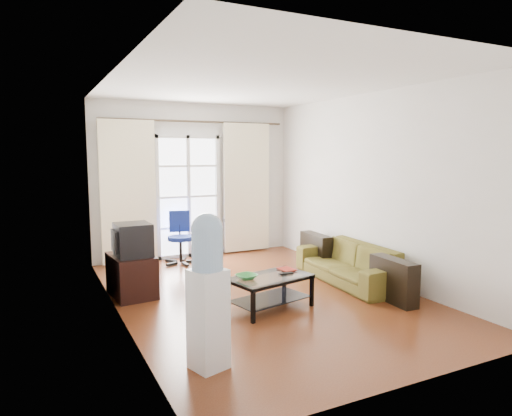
{
  "coord_description": "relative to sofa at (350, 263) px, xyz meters",
  "views": [
    {
      "loc": [
        -2.64,
        -5.13,
        1.84
      ],
      "look_at": [
        0.09,
        0.35,
        1.1
      ],
      "focal_mm": 32.0,
      "sensor_mm": 36.0,
      "label": 1
    }
  ],
  "objects": [
    {
      "name": "task_chair",
      "position": [
        -1.83,
        2.16,
        -0.02
      ],
      "size": [
        0.71,
        0.71,
        0.87
      ],
      "rotation": [
        0.0,
        0.0,
        -0.23
      ],
      "color": "black",
      "rests_on": "floor"
    },
    {
      "name": "bowl",
      "position": [
        -1.86,
        -0.48,
        0.15
      ],
      "size": [
        0.34,
        0.34,
        0.06
      ],
      "primitive_type": "imported",
      "rotation": [
        0.0,
        0.0,
        0.23
      ],
      "color": "#349156",
      "rests_on": "coffee_table"
    },
    {
      "name": "crt_tv",
      "position": [
        -2.92,
        0.67,
        0.47
      ],
      "size": [
        0.48,
        0.47,
        0.42
      ],
      "rotation": [
        0.0,
        0.0,
        0.03
      ],
      "color": "black",
      "rests_on": "tv_stand"
    },
    {
      "name": "wall_left",
      "position": [
        -3.2,
        0.02,
        1.08
      ],
      "size": [
        0.02,
        5.2,
        2.7
      ],
      "primitive_type": "cube",
      "color": "white",
      "rests_on": "floor"
    },
    {
      "name": "sofa",
      "position": [
        0.0,
        0.0,
        0.0
      ],
      "size": [
        1.96,
        0.97,
        0.55
      ],
      "primitive_type": "imported",
      "rotation": [
        0.0,
        0.0,
        -1.63
      ],
      "color": "brown",
      "rests_on": "floor"
    },
    {
      "name": "french_door",
      "position": [
        -1.55,
        2.57,
        0.8
      ],
      "size": [
        1.16,
        0.06,
        2.15
      ],
      "color": "white",
      "rests_on": "wall_back"
    },
    {
      "name": "radiator",
      "position": [
        -0.6,
        2.52,
        0.06
      ],
      "size": [
        0.64,
        0.12,
        0.64
      ],
      "primitive_type": "cube",
      "color": "gray",
      "rests_on": "floor"
    },
    {
      "name": "wall_back",
      "position": [
        -1.4,
        2.62,
        1.08
      ],
      "size": [
        3.6,
        0.02,
        2.7
      ],
      "primitive_type": "cube",
      "color": "white",
      "rests_on": "floor"
    },
    {
      "name": "wall_right",
      "position": [
        0.4,
        0.02,
        1.08
      ],
      "size": [
        0.02,
        5.2,
        2.7
      ],
      "primitive_type": "cube",
      "color": "white",
      "rests_on": "floor"
    },
    {
      "name": "coffee_table",
      "position": [
        -1.55,
        -0.49,
        -0.02
      ],
      "size": [
        1.06,
        0.75,
        0.39
      ],
      "rotation": [
        0.0,
        0.0,
        0.22
      ],
      "color": "silver",
      "rests_on": "floor"
    },
    {
      "name": "tv_stand",
      "position": [
        -2.92,
        0.74,
        -0.01
      ],
      "size": [
        0.55,
        0.77,
        0.54
      ],
      "primitive_type": "cube",
      "rotation": [
        0.0,
        0.0,
        0.09
      ],
      "color": "black",
      "rests_on": "floor"
    },
    {
      "name": "curtain_right",
      "position": [
        -0.45,
        2.5,
        0.93
      ],
      "size": [
        0.9,
        0.07,
        2.35
      ],
      "primitive_type": "cube",
      "color": "#FFF6CD",
      "rests_on": "curtain_rod"
    },
    {
      "name": "curtain_rod",
      "position": [
        -1.4,
        2.52,
        2.11
      ],
      "size": [
        3.3,
        0.04,
        0.04
      ],
      "primitive_type": "cylinder",
      "rotation": [
        0.0,
        1.57,
        0.0
      ],
      "color": "#4C3F2D",
      "rests_on": "wall_back"
    },
    {
      "name": "curtain_left",
      "position": [
        -2.6,
        2.5,
        0.93
      ],
      "size": [
        0.9,
        0.07,
        2.35
      ],
      "primitive_type": "cube",
      "color": "#FFF6CD",
      "rests_on": "curtain_rod"
    },
    {
      "name": "wall_front",
      "position": [
        -1.4,
        -2.58,
        1.08
      ],
      "size": [
        3.6,
        0.02,
        2.7
      ],
      "primitive_type": "cube",
      "color": "white",
      "rests_on": "floor"
    },
    {
      "name": "remote",
      "position": [
        -1.34,
        -0.5,
        0.13
      ],
      "size": [
        0.18,
        0.05,
        0.02
      ],
      "primitive_type": "cube",
      "rotation": [
        0.0,
        0.0,
        -0.03
      ],
      "color": "black",
      "rests_on": "coffee_table"
    },
    {
      "name": "floor",
      "position": [
        -1.4,
        0.02,
        -0.27
      ],
      "size": [
        5.2,
        5.2,
        0.0
      ],
      "primitive_type": "plane",
      "color": "brown",
      "rests_on": "ground"
    },
    {
      "name": "water_cooler",
      "position": [
        -2.74,
        -1.58,
        0.43
      ],
      "size": [
        0.34,
        0.34,
        1.34
      ],
      "rotation": [
        0.0,
        0.0,
        0.29
      ],
      "color": "white",
      "rests_on": "floor"
    },
    {
      "name": "book",
      "position": [
        -1.32,
        -0.34,
        0.13
      ],
      "size": [
        0.2,
        0.25,
        0.02
      ],
      "primitive_type": "imported",
      "rotation": [
        0.0,
        0.0,
        0.08
      ],
      "color": "maroon",
      "rests_on": "coffee_table"
    },
    {
      "name": "ceiling",
      "position": [
        -1.4,
        0.02,
        2.43
      ],
      "size": [
        5.2,
        5.2,
        0.0
      ],
      "primitive_type": "plane",
      "rotation": [
        3.14,
        0.0,
        0.0
      ],
      "color": "white",
      "rests_on": "wall_back"
    }
  ]
}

